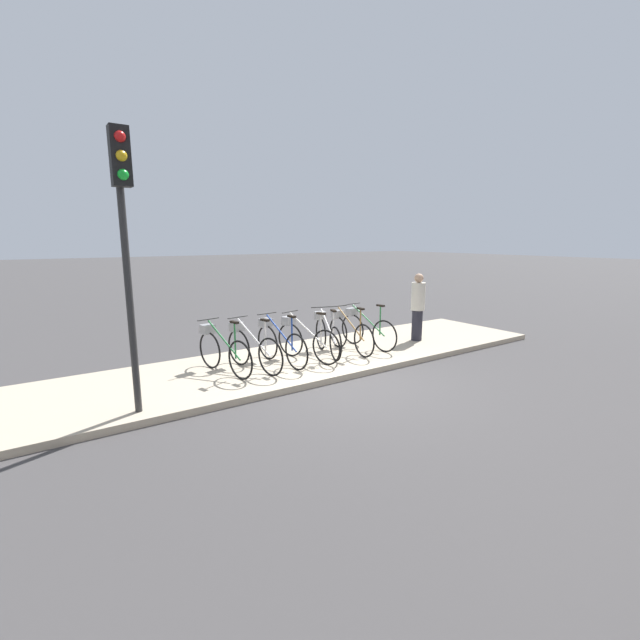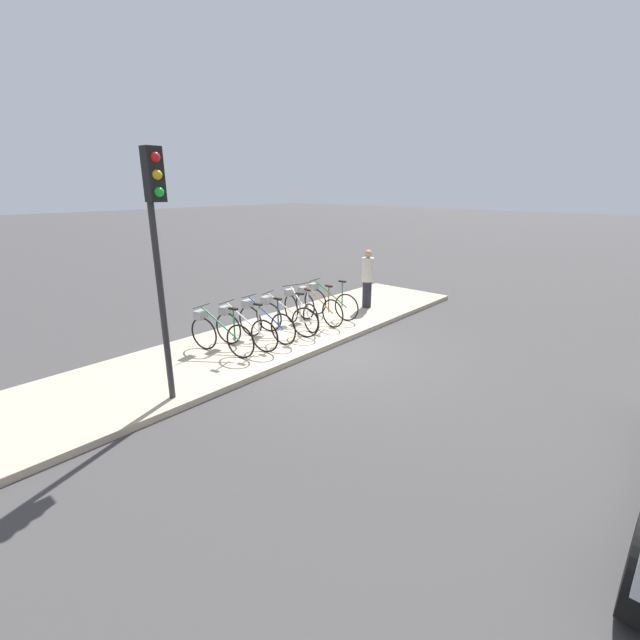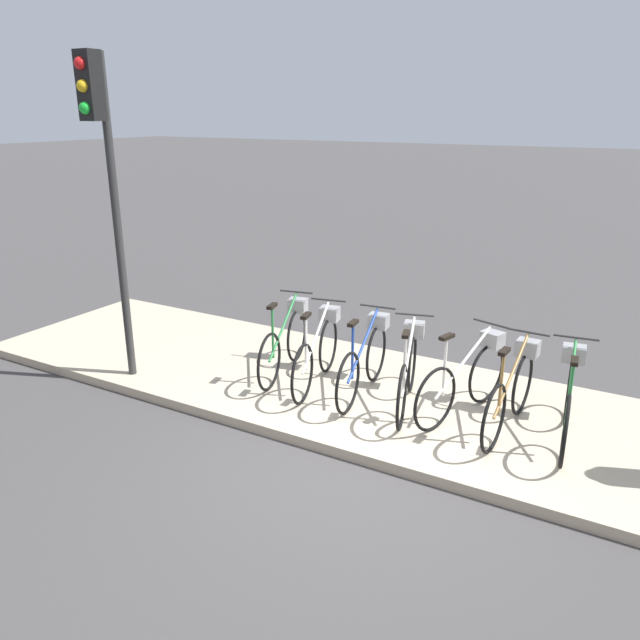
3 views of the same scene
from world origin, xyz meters
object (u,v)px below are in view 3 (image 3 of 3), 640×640
at_px(parked_bicycle_4, 467,376).
at_px(parked_bicycle_2, 365,357).
at_px(parked_bicycle_1, 318,349).
at_px(parked_bicycle_0, 286,339).
at_px(parked_bicycle_6, 568,397).
at_px(traffic_light, 103,154).
at_px(parked_bicycle_3, 408,368).
at_px(parked_bicycle_5, 512,389).

bearing_deg(parked_bicycle_4, parked_bicycle_2, -176.65).
distance_m(parked_bicycle_1, parked_bicycle_4, 1.87).
xyz_separation_m(parked_bicycle_0, parked_bicycle_1, (0.55, -0.12, 0.00)).
bearing_deg(parked_bicycle_6, parked_bicycle_1, -178.22).
bearing_deg(parked_bicycle_0, parked_bicycle_1, -11.90).
xyz_separation_m(parked_bicycle_2, parked_bicycle_6, (2.32, 0.05, 0.00)).
bearing_deg(traffic_light, parked_bicycle_6, 12.44).
bearing_deg(parked_bicycle_3, parked_bicycle_6, 3.48).
relative_size(parked_bicycle_5, parked_bicycle_6, 1.00).
xyz_separation_m(parked_bicycle_2, parked_bicycle_5, (1.76, -0.03, 0.00)).
bearing_deg(parked_bicycle_4, parked_bicycle_5, -11.22).
xyz_separation_m(parked_bicycle_0, parked_bicycle_3, (1.76, -0.13, 0.00)).
height_order(parked_bicycle_0, parked_bicycle_4, same).
relative_size(parked_bicycle_4, traffic_light, 0.42).
relative_size(parked_bicycle_3, parked_bicycle_5, 0.97).
bearing_deg(parked_bicycle_5, traffic_light, -167.06).
height_order(parked_bicycle_3, parked_bicycle_5, same).
xyz_separation_m(parked_bicycle_3, parked_bicycle_6, (1.74, 0.11, 0.00)).
relative_size(parked_bicycle_0, parked_bicycle_1, 1.00).
xyz_separation_m(parked_bicycle_3, traffic_light, (-3.48, -1.05, 2.34)).
bearing_deg(parked_bicycle_0, parked_bicycle_5, -2.03).
height_order(parked_bicycle_5, traffic_light, traffic_light).
xyz_separation_m(parked_bicycle_1, parked_bicycle_4, (1.87, 0.12, 0.00)).
bearing_deg(parked_bicycle_6, parked_bicycle_5, -171.87).
bearing_deg(parked_bicycle_1, parked_bicycle_5, 0.28).
relative_size(parked_bicycle_2, parked_bicycle_5, 1.00).
bearing_deg(parked_bicycle_0, traffic_light, -145.64).
xyz_separation_m(parked_bicycle_0, parked_bicycle_5, (2.94, -0.10, 0.00)).
bearing_deg(parked_bicycle_0, parked_bicycle_4, -0.01).
relative_size(parked_bicycle_0, parked_bicycle_3, 1.01).
distance_m(parked_bicycle_0, parked_bicycle_3, 1.77).
height_order(parked_bicycle_2, traffic_light, traffic_light).
height_order(parked_bicycle_1, traffic_light, traffic_light).
height_order(parked_bicycle_0, parked_bicycle_5, same).
xyz_separation_m(parked_bicycle_4, parked_bicycle_5, (0.52, -0.10, 0.00)).
height_order(parked_bicycle_1, parked_bicycle_6, same).
distance_m(parked_bicycle_0, parked_bicycle_6, 3.50).
bearing_deg(traffic_light, parked_bicycle_4, 15.86).
xyz_separation_m(parked_bicycle_5, parked_bicycle_6, (0.56, 0.08, 0.00)).
height_order(parked_bicycle_2, parked_bicycle_5, same).
xyz_separation_m(parked_bicycle_1, parked_bicycle_2, (0.63, 0.04, 0.00)).
distance_m(parked_bicycle_3, traffic_light, 4.33).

